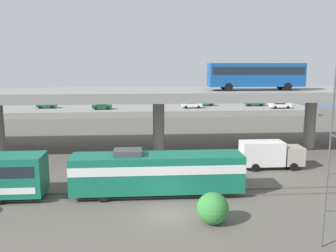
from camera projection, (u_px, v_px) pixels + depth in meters
ground_plane at (170, 213)px, 27.96m from camera, size 260.00×260.00×0.00m
rail_strip_near at (167, 197)px, 31.13m from camera, size 110.00×0.12×0.12m
rail_strip_far at (166, 191)px, 32.63m from camera, size 110.00×0.12×0.12m
train_locomotive at (166, 171)px, 31.50m from camera, size 15.92×3.04×4.18m
highway_overpass at (158, 96)px, 46.32m from camera, size 96.00×11.08×8.05m
transit_bus_on_overpass at (256, 74)px, 45.25m from camera, size 12.00×2.68×3.40m
service_truck_west at (270, 154)px, 39.51m from camera, size 6.80×2.46×3.04m
pier_parking_lot at (152, 110)px, 81.85m from camera, size 71.80×13.35×1.32m
parked_car_0 at (191, 105)px, 80.77m from camera, size 4.56×1.98×1.50m
parked_car_1 at (255, 103)px, 84.80m from camera, size 4.57×1.82×1.50m
parked_car_2 at (205, 103)px, 84.91m from camera, size 4.39×1.83×1.50m
parked_car_3 at (280, 105)px, 80.32m from camera, size 4.65×2.00×1.50m
parked_car_4 at (102, 106)px, 78.67m from camera, size 4.19×1.95×1.50m
parked_car_5 at (47, 105)px, 80.71m from camera, size 4.25×1.99×1.50m
harbor_water at (150, 102)px, 104.55m from camera, size 140.00×36.00×0.01m
shrub_right at (213, 208)px, 26.02m from camera, size 2.34×2.34×2.34m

